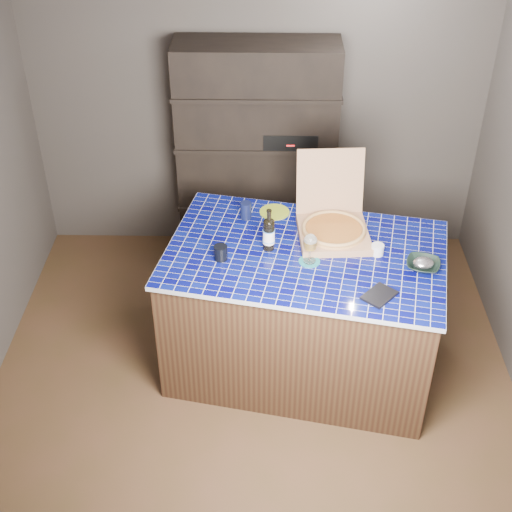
{
  "coord_description": "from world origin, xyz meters",
  "views": [
    {
      "loc": [
        0.08,
        -3.35,
        3.53
      ],
      "look_at": [
        0.02,
        0.0,
        1.07
      ],
      "focal_mm": 50.0,
      "sensor_mm": 36.0,
      "label": 1
    }
  ],
  "objects_px": {
    "mead_bottle": "(269,234)",
    "bowl": "(423,265)",
    "wine_glass": "(310,243)",
    "dvd_case": "(379,295)",
    "pizza_box": "(333,226)",
    "kitchen_island": "(303,310)"
  },
  "relations": [
    {
      "from": "kitchen_island",
      "to": "mead_bottle",
      "type": "xyz_separation_m",
      "value": [
        -0.23,
        0.03,
        0.58
      ]
    },
    {
      "from": "kitchen_island",
      "to": "wine_glass",
      "type": "bearing_deg",
      "value": -67.87
    },
    {
      "from": "dvd_case",
      "to": "kitchen_island",
      "type": "bearing_deg",
      "value": 175.31
    },
    {
      "from": "wine_glass",
      "to": "kitchen_island",
      "type": "bearing_deg",
      "value": 100.73
    },
    {
      "from": "kitchen_island",
      "to": "dvd_case",
      "type": "bearing_deg",
      "value": -35.09
    },
    {
      "from": "bowl",
      "to": "pizza_box",
      "type": "bearing_deg",
      "value": 146.44
    },
    {
      "from": "kitchen_island",
      "to": "bowl",
      "type": "distance_m",
      "value": 0.87
    },
    {
      "from": "bowl",
      "to": "dvd_case",
      "type": "bearing_deg",
      "value": -137.16
    },
    {
      "from": "pizza_box",
      "to": "kitchen_island",
      "type": "bearing_deg",
      "value": -137.58
    },
    {
      "from": "pizza_box",
      "to": "wine_glass",
      "type": "distance_m",
      "value": 0.34
    },
    {
      "from": "kitchen_island",
      "to": "wine_glass",
      "type": "distance_m",
      "value": 0.62
    },
    {
      "from": "kitchen_island",
      "to": "bowl",
      "type": "relative_size",
      "value": 9.47
    },
    {
      "from": "pizza_box",
      "to": "dvd_case",
      "type": "xyz_separation_m",
      "value": [
        0.22,
        -0.61,
        -0.06
      ]
    },
    {
      "from": "dvd_case",
      "to": "bowl",
      "type": "xyz_separation_m",
      "value": [
        0.29,
        0.27,
        0.02
      ]
    },
    {
      "from": "wine_glass",
      "to": "dvd_case",
      "type": "bearing_deg",
      "value": -40.19
    },
    {
      "from": "pizza_box",
      "to": "mead_bottle",
      "type": "xyz_separation_m",
      "value": [
        -0.41,
        -0.16,
        0.05
      ]
    },
    {
      "from": "pizza_box",
      "to": "mead_bottle",
      "type": "relative_size",
      "value": 1.95
    },
    {
      "from": "pizza_box",
      "to": "dvd_case",
      "type": "bearing_deg",
      "value": -73.91
    },
    {
      "from": "pizza_box",
      "to": "wine_glass",
      "type": "height_order",
      "value": "pizza_box"
    },
    {
      "from": "kitchen_island",
      "to": "pizza_box",
      "type": "relative_size",
      "value": 3.38
    },
    {
      "from": "kitchen_island",
      "to": "bowl",
      "type": "bearing_deg",
      "value": -1.06
    },
    {
      "from": "mead_bottle",
      "to": "bowl",
      "type": "distance_m",
      "value": 0.95
    }
  ]
}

